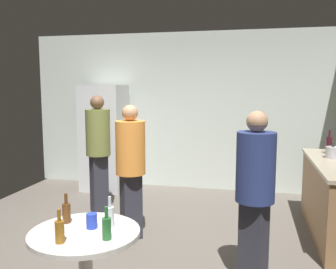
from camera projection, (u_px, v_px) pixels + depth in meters
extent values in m
cube|color=#5B544C|center=(132.00, 252.00, 4.08)|extent=(5.20, 5.20, 0.10)
cube|color=beige|center=(179.00, 111.00, 6.45)|extent=(5.32, 0.06, 2.70)
cube|color=silver|center=(104.00, 138.00, 6.36)|extent=(0.70, 0.65, 1.80)
cube|color=#262628|center=(108.00, 135.00, 5.97)|extent=(0.03, 0.03, 0.60)
cylinder|color=#B2B2B7|center=(333.00, 152.00, 4.52)|extent=(0.17, 0.17, 0.14)
sphere|color=black|center=(333.00, 145.00, 4.51)|extent=(0.04, 0.04, 0.04)
cylinder|color=#3F141E|center=(329.00, 145.00, 4.81)|extent=(0.08, 0.08, 0.22)
cylinder|color=#3F141E|center=(330.00, 134.00, 4.79)|extent=(0.03, 0.03, 0.09)
cylinder|color=beige|center=(85.00, 233.00, 2.66)|extent=(0.80, 0.80, 0.03)
cylinder|color=#8C5919|center=(60.00, 232.00, 2.45)|extent=(0.06, 0.06, 0.15)
cylinder|color=#8C5919|center=(59.00, 215.00, 2.43)|extent=(0.02, 0.02, 0.08)
cylinder|color=#593314|center=(66.00, 213.00, 2.81)|extent=(0.06, 0.06, 0.15)
cylinder|color=#593314|center=(66.00, 199.00, 2.79)|extent=(0.02, 0.02, 0.08)
cylinder|color=#26662D|center=(107.00, 229.00, 2.50)|extent=(0.06, 0.06, 0.15)
cylinder|color=#26662D|center=(106.00, 212.00, 2.49)|extent=(0.02, 0.02, 0.08)
cylinder|color=silver|center=(110.00, 217.00, 2.73)|extent=(0.06, 0.06, 0.15)
cylinder|color=silver|center=(110.00, 202.00, 2.72)|extent=(0.02, 0.02, 0.08)
cylinder|color=blue|center=(92.00, 221.00, 2.70)|extent=(0.08, 0.08, 0.11)
cube|color=#2D2D38|center=(131.00, 206.00, 4.30)|extent=(0.28, 0.27, 0.77)
cylinder|color=orange|center=(130.00, 148.00, 4.21)|extent=(0.48, 0.48, 0.61)
sphere|color=tan|center=(130.00, 113.00, 4.16)|extent=(0.18, 0.18, 0.18)
cube|color=#2D2D38|center=(99.00, 183.00, 5.24)|extent=(0.28, 0.28, 0.82)
cylinder|color=olive|center=(98.00, 132.00, 5.15)|extent=(0.48, 0.48, 0.65)
sphere|color=brown|center=(97.00, 102.00, 5.10)|extent=(0.19, 0.19, 0.19)
cube|color=#2D2D38|center=(253.00, 243.00, 3.28)|extent=(0.27, 0.26, 0.77)
cylinder|color=navy|center=(256.00, 167.00, 3.19)|extent=(0.46, 0.46, 0.61)
sphere|color=tan|center=(257.00, 121.00, 3.14)|extent=(0.18, 0.18, 0.18)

